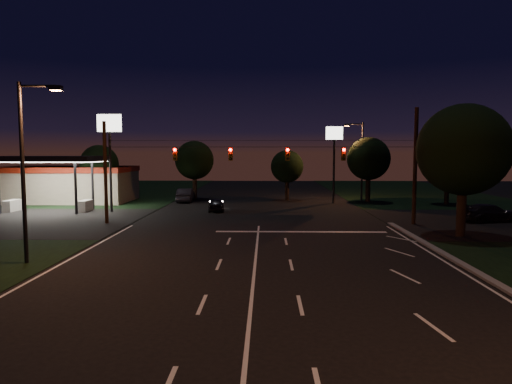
{
  "coord_description": "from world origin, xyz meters",
  "views": [
    {
      "loc": [
        0.54,
        -20.28,
        5.55
      ],
      "look_at": [
        -0.11,
        9.33,
        3.0
      ],
      "focal_mm": 32.0,
      "sensor_mm": 36.0,
      "label": 1
    }
  ],
  "objects_px": {
    "car_oncoming_a": "(216,205)",
    "car_oncoming_b": "(185,195)",
    "tree_right_near": "(463,151)",
    "car_cross": "(489,213)",
    "utility_pole_right": "(413,224)"
  },
  "relations": [
    {
      "from": "utility_pole_right",
      "to": "car_oncoming_b",
      "type": "distance_m",
      "value": 26.1
    },
    {
      "from": "utility_pole_right",
      "to": "car_oncoming_b",
      "type": "bearing_deg",
      "value": 142.15
    },
    {
      "from": "tree_right_near",
      "to": "car_cross",
      "type": "height_order",
      "value": "tree_right_near"
    },
    {
      "from": "tree_right_near",
      "to": "car_cross",
      "type": "distance_m",
      "value": 9.45
    },
    {
      "from": "utility_pole_right",
      "to": "tree_right_near",
      "type": "xyz_separation_m",
      "value": [
        1.53,
        -4.83,
        5.68
      ]
    },
    {
      "from": "car_oncoming_a",
      "to": "car_oncoming_b",
      "type": "xyz_separation_m",
      "value": [
        -4.39,
        8.24,
        0.14
      ]
    },
    {
      "from": "tree_right_near",
      "to": "car_oncoming_a",
      "type": "xyz_separation_m",
      "value": [
        -17.74,
        12.6,
        -5.05
      ]
    },
    {
      "from": "utility_pole_right",
      "to": "car_cross",
      "type": "distance_m",
      "value": 6.73
    },
    {
      "from": "utility_pole_right",
      "to": "tree_right_near",
      "type": "height_order",
      "value": "tree_right_near"
    },
    {
      "from": "car_oncoming_a",
      "to": "car_oncoming_b",
      "type": "bearing_deg",
      "value": -67.93
    },
    {
      "from": "utility_pole_right",
      "to": "car_oncoming_a",
      "type": "height_order",
      "value": "utility_pole_right"
    },
    {
      "from": "utility_pole_right",
      "to": "car_oncoming_a",
      "type": "relative_size",
      "value": 2.45
    },
    {
      "from": "tree_right_near",
      "to": "car_oncoming_b",
      "type": "height_order",
      "value": "tree_right_near"
    },
    {
      "from": "car_oncoming_a",
      "to": "car_oncoming_b",
      "type": "relative_size",
      "value": 0.79
    },
    {
      "from": "car_oncoming_b",
      "to": "car_cross",
      "type": "relative_size",
      "value": 0.94
    }
  ]
}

